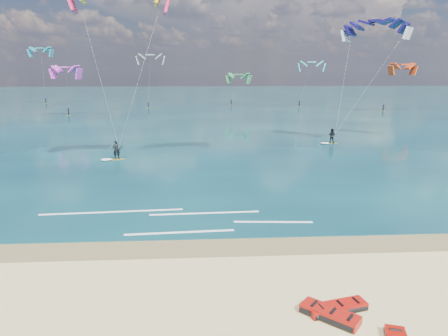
{
  "coord_description": "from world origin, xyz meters",
  "views": [
    {
      "loc": [
        -0.96,
        -16.64,
        9.26
      ],
      "look_at": [
        0.47,
        8.0,
        3.11
      ],
      "focal_mm": 32.0,
      "sensor_mm": 36.0,
      "label": 1
    }
  ],
  "objects_px": {
    "kitesurfer_main": "(117,67)",
    "packed_kite_left": "(337,311)",
    "kitesurfer_far": "(356,72)",
    "packed_kite_mid": "(330,318)"
  },
  "relations": [
    {
      "from": "packed_kite_mid",
      "to": "kitesurfer_main",
      "type": "height_order",
      "value": "kitesurfer_main"
    },
    {
      "from": "kitesurfer_main",
      "to": "packed_kite_mid",
      "type": "bearing_deg",
      "value": -84.5
    },
    {
      "from": "packed_kite_left",
      "to": "kitesurfer_main",
      "type": "distance_m",
      "value": 29.57
    },
    {
      "from": "packed_kite_left",
      "to": "kitesurfer_main",
      "type": "xyz_separation_m",
      "value": [
        -12.88,
        24.89,
        9.42
      ]
    },
    {
      "from": "packed_kite_mid",
      "to": "kitesurfer_far",
      "type": "height_order",
      "value": "kitesurfer_far"
    },
    {
      "from": "kitesurfer_main",
      "to": "kitesurfer_far",
      "type": "xyz_separation_m",
      "value": [
        26.24,
        9.49,
        -0.58
      ]
    },
    {
      "from": "kitesurfer_main",
      "to": "packed_kite_left",
      "type": "bearing_deg",
      "value": -83.3
    },
    {
      "from": "packed_kite_left",
      "to": "packed_kite_mid",
      "type": "distance_m",
      "value": 0.62
    },
    {
      "from": "kitesurfer_main",
      "to": "kitesurfer_far",
      "type": "relative_size",
      "value": 1.11
    },
    {
      "from": "kitesurfer_far",
      "to": "packed_kite_mid",
      "type": "bearing_deg",
      "value": -95.81
    }
  ]
}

